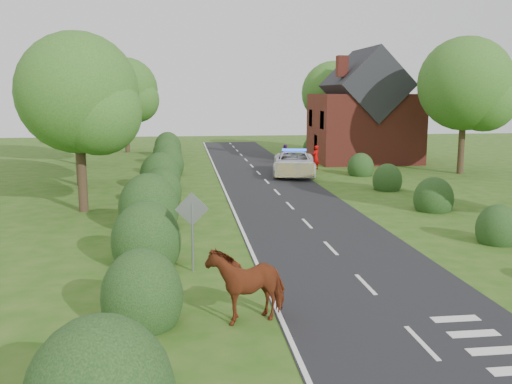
{
  "coord_description": "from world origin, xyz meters",
  "views": [
    {
      "loc": [
        -5.23,
        -15.47,
        5.55
      ],
      "look_at": [
        -2.11,
        8.84,
        1.3
      ],
      "focal_mm": 40.0,
      "sensor_mm": 36.0,
      "label": 1
    }
  ],
  "objects": [
    {
      "name": "house",
      "position": [
        9.49,
        30.0,
        3.79
      ],
      "size": [
        8.0,
        7.4,
        9.17
      ],
      "color": "maroon",
      "rests_on": "ground"
    },
    {
      "name": "road",
      "position": [
        0.0,
        15.0,
        0.01
      ],
      "size": [
        6.0,
        70.0,
        0.02
      ],
      "primitive_type": "cube",
      "color": "black",
      "rests_on": "ground"
    },
    {
      "name": "tree_right_c",
      "position": [
        9.27,
        37.85,
        5.34
      ],
      "size": [
        6.15,
        6.0,
        8.58
      ],
      "color": "#332316",
      "rests_on": "ground"
    },
    {
      "name": "tree_right_b",
      "position": [
        14.29,
        21.84,
        5.94
      ],
      "size": [
        6.56,
        6.4,
        9.4
      ],
      "color": "#332316",
      "rests_on": "ground"
    },
    {
      "name": "hedgerow_left",
      "position": [
        -6.51,
        11.69,
        0.75
      ],
      "size": [
        2.75,
        50.41,
        3.0
      ],
      "color": "black",
      "rests_on": "ground"
    },
    {
      "name": "tree_left_a",
      "position": [
        -9.75,
        11.86,
        5.34
      ],
      "size": [
        5.74,
        5.6,
        8.38
      ],
      "color": "#332316",
      "rests_on": "ground"
    },
    {
      "name": "tree_left_d",
      "position": [
        -10.23,
        39.85,
        5.64
      ],
      "size": [
        6.15,
        6.0,
        8.89
      ],
      "color": "#332316",
      "rests_on": "ground"
    },
    {
      "name": "ground",
      "position": [
        0.0,
        0.0,
        0.0
      ],
      "size": [
        120.0,
        120.0,
        0.0
      ],
      "primitive_type": "plane",
      "color": "#255512"
    },
    {
      "name": "pedestrian_red",
      "position": [
        4.48,
        25.5,
        0.88
      ],
      "size": [
        0.77,
        0.73,
        1.77
      ],
      "primitive_type": "imported",
      "rotation": [
        0.0,
        0.0,
        3.82
      ],
      "color": "#AE0706",
      "rests_on": "ground"
    },
    {
      "name": "road_sign",
      "position": [
        -5.0,
        2.0,
        1.65
      ],
      "size": [
        1.06,
        0.08,
        2.53
      ],
      "color": "gray",
      "rests_on": "ground"
    },
    {
      "name": "cow",
      "position": [
        -3.73,
        -1.97,
        0.77
      ],
      "size": [
        2.43,
        1.8,
        1.54
      ],
      "primitive_type": "imported",
      "rotation": [
        0.0,
        0.0,
        -1.23
      ],
      "color": "#63280B",
      "rests_on": "ground"
    },
    {
      "name": "pedestrian_purple",
      "position": [
        2.74,
        28.81,
        0.78
      ],
      "size": [
        0.91,
        0.8,
        1.57
      ],
      "primitive_type": "imported",
      "rotation": [
        0.0,
        0.0,
        2.82
      ],
      "color": "#501A72",
      "rests_on": "ground"
    },
    {
      "name": "hedgerow_right",
      "position": [
        6.6,
        11.21,
        0.55
      ],
      "size": [
        2.1,
        45.78,
        2.1
      ],
      "color": "black",
      "rests_on": "ground"
    },
    {
      "name": "police_van",
      "position": [
        2.27,
        22.61,
        0.84
      ],
      "size": [
        3.81,
        6.45,
        1.82
      ],
      "rotation": [
        0.0,
        0.0,
        -0.18
      ],
      "color": "white",
      "rests_on": "ground"
    },
    {
      "name": "road_markings",
      "position": [
        -1.6,
        12.93,
        0.03
      ],
      "size": [
        4.96,
        70.0,
        0.01
      ],
      "color": "white",
      "rests_on": "road"
    },
    {
      "name": "tree_left_b",
      "position": [
        -11.25,
        19.86,
        5.04
      ],
      "size": [
        5.74,
        5.6,
        8.07
      ],
      "color": "#332316",
      "rests_on": "ground"
    },
    {
      "name": "tree_left_c",
      "position": [
        -12.7,
        29.83,
        6.53
      ],
      "size": [
        6.97,
        6.8,
        10.22
      ],
      "color": "#332316",
      "rests_on": "ground"
    }
  ]
}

